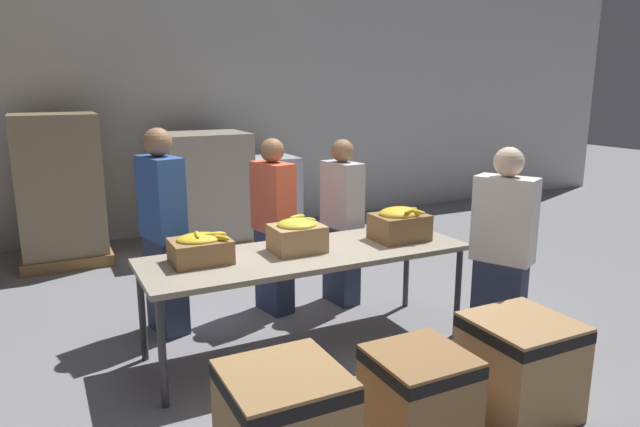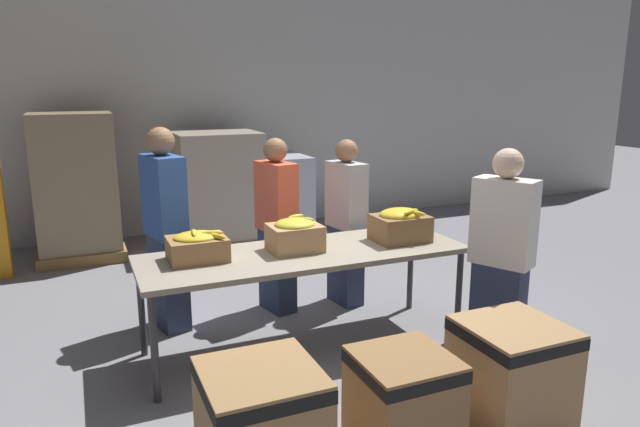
{
  "view_description": "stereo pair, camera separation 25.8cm",
  "coord_description": "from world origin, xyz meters",
  "px_view_note": "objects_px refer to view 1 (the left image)",
  "views": [
    {
      "loc": [
        -1.75,
        -3.71,
        2.01
      ],
      "look_at": [
        0.23,
        0.24,
        1.0
      ],
      "focal_mm": 32.0,
      "sensor_mm": 36.0,
      "label": 1
    },
    {
      "loc": [
        -1.52,
        -3.82,
        2.01
      ],
      "look_at": [
        0.23,
        0.24,
        1.0
      ],
      "focal_mm": 32.0,
      "sensor_mm": 36.0,
      "label": 2
    }
  ],
  "objects_px": {
    "volunteer_2": "(274,227)",
    "volunteer_3": "(502,256)",
    "volunteer_1": "(163,233)",
    "pallet_stack_2": "(204,191)",
    "sorting_table": "(307,258)",
    "pallet_stack_1": "(60,190)",
    "volunteer_0": "(342,223)",
    "banana_box_0": "(201,248)",
    "banana_box_1": "(297,235)",
    "banana_box_2": "(400,223)",
    "pallet_stack_0": "(256,197)",
    "donation_bin_1": "(419,396)",
    "donation_bin_2": "(520,363)",
    "donation_bin_0": "(284,427)"
  },
  "relations": [
    {
      "from": "banana_box_0",
      "to": "banana_box_1",
      "type": "relative_size",
      "value": 1.07
    },
    {
      "from": "banana_box_1",
      "to": "volunteer_3",
      "type": "bearing_deg",
      "value": -32.62
    },
    {
      "from": "sorting_table",
      "to": "volunteer_3",
      "type": "distance_m",
      "value": 1.43
    },
    {
      "from": "banana_box_2",
      "to": "donation_bin_2",
      "type": "relative_size",
      "value": 0.68
    },
    {
      "from": "volunteer_1",
      "to": "donation_bin_2",
      "type": "xyz_separation_m",
      "value": [
        1.68,
        -2.2,
        -0.5
      ]
    },
    {
      "from": "banana_box_1",
      "to": "pallet_stack_2",
      "type": "bearing_deg",
      "value": 87.42
    },
    {
      "from": "volunteer_0",
      "to": "banana_box_0",
      "type": "bearing_deg",
      "value": -75.06
    },
    {
      "from": "banana_box_2",
      "to": "volunteer_2",
      "type": "xyz_separation_m",
      "value": [
        -0.76,
        0.83,
        -0.14
      ]
    },
    {
      "from": "volunteer_3",
      "to": "pallet_stack_2",
      "type": "xyz_separation_m",
      "value": [
        -1.12,
        3.93,
        -0.08
      ]
    },
    {
      "from": "volunteer_2",
      "to": "banana_box_2",
      "type": "bearing_deg",
      "value": 30.32
    },
    {
      "from": "banana_box_1",
      "to": "banana_box_2",
      "type": "bearing_deg",
      "value": -4.85
    },
    {
      "from": "volunteer_2",
      "to": "volunteer_1",
      "type": "bearing_deg",
      "value": -101.6
    },
    {
      "from": "volunteer_3",
      "to": "pallet_stack_0",
      "type": "xyz_separation_m",
      "value": [
        -0.39,
        4.06,
        -0.25
      ]
    },
    {
      "from": "banana_box_0",
      "to": "donation_bin_1",
      "type": "xyz_separation_m",
      "value": [
        0.8,
        -1.49,
        -0.57
      ]
    },
    {
      "from": "banana_box_2",
      "to": "pallet_stack_2",
      "type": "xyz_separation_m",
      "value": [
        -0.73,
        3.2,
        -0.21
      ]
    },
    {
      "from": "volunteer_1",
      "to": "pallet_stack_2",
      "type": "xyz_separation_m",
      "value": [
        0.98,
        2.37,
        -0.13
      ]
    },
    {
      "from": "donation_bin_1",
      "to": "donation_bin_2",
      "type": "distance_m",
      "value": 0.76
    },
    {
      "from": "volunteer_1",
      "to": "volunteer_3",
      "type": "bearing_deg",
      "value": 40.74
    },
    {
      "from": "sorting_table",
      "to": "banana_box_0",
      "type": "bearing_deg",
      "value": 172.87
    },
    {
      "from": "volunteer_1",
      "to": "volunteer_2",
      "type": "relative_size",
      "value": 1.08
    },
    {
      "from": "sorting_table",
      "to": "donation_bin_1",
      "type": "bearing_deg",
      "value": -89.01
    },
    {
      "from": "banana_box_0",
      "to": "donation_bin_1",
      "type": "height_order",
      "value": "banana_box_0"
    },
    {
      "from": "sorting_table",
      "to": "donation_bin_1",
      "type": "distance_m",
      "value": 1.46
    },
    {
      "from": "banana_box_1",
      "to": "pallet_stack_1",
      "type": "relative_size",
      "value": 0.23
    },
    {
      "from": "volunteer_1",
      "to": "pallet_stack_0",
      "type": "height_order",
      "value": "volunteer_1"
    },
    {
      "from": "volunteer_3",
      "to": "pallet_stack_2",
      "type": "relative_size",
      "value": 1.1
    },
    {
      "from": "banana_box_2",
      "to": "volunteer_0",
      "type": "height_order",
      "value": "volunteer_0"
    },
    {
      "from": "sorting_table",
      "to": "banana_box_2",
      "type": "height_order",
      "value": "banana_box_2"
    },
    {
      "from": "banana_box_0",
      "to": "banana_box_2",
      "type": "distance_m",
      "value": 1.6
    },
    {
      "from": "sorting_table",
      "to": "pallet_stack_2",
      "type": "xyz_separation_m",
      "value": [
        0.08,
        3.17,
        -0.02
      ]
    },
    {
      "from": "banana_box_2",
      "to": "volunteer_0",
      "type": "distance_m",
      "value": 0.77
    },
    {
      "from": "banana_box_2",
      "to": "pallet_stack_2",
      "type": "bearing_deg",
      "value": 102.87
    },
    {
      "from": "volunteer_3",
      "to": "pallet_stack_1",
      "type": "bearing_deg",
      "value": 7.23
    },
    {
      "from": "volunteer_0",
      "to": "pallet_stack_2",
      "type": "bearing_deg",
      "value": -173.93
    },
    {
      "from": "volunteer_3",
      "to": "donation_bin_1",
      "type": "xyz_separation_m",
      "value": [
        -1.18,
        -0.63,
        -0.48
      ]
    },
    {
      "from": "volunteer_2",
      "to": "volunteer_3",
      "type": "distance_m",
      "value": 1.94
    },
    {
      "from": "banana_box_2",
      "to": "donation_bin_0",
      "type": "distance_m",
      "value": 2.18
    },
    {
      "from": "banana_box_2",
      "to": "pallet_stack_2",
      "type": "distance_m",
      "value": 3.29
    },
    {
      "from": "sorting_table",
      "to": "pallet_stack_1",
      "type": "relative_size",
      "value": 1.46
    },
    {
      "from": "volunteer_0",
      "to": "pallet_stack_2",
      "type": "xyz_separation_m",
      "value": [
        -0.61,
        2.45,
        -0.05
      ]
    },
    {
      "from": "banana_box_0",
      "to": "volunteer_3",
      "type": "height_order",
      "value": "volunteer_3"
    },
    {
      "from": "banana_box_2",
      "to": "pallet_stack_0",
      "type": "xyz_separation_m",
      "value": [
        0.01,
        3.33,
        -0.38
      ]
    },
    {
      "from": "volunteer_1",
      "to": "donation_bin_1",
      "type": "xyz_separation_m",
      "value": [
        0.92,
        -2.2,
        -0.53
      ]
    },
    {
      "from": "sorting_table",
      "to": "banana_box_1",
      "type": "xyz_separation_m",
      "value": [
        -0.06,
        0.05,
        0.18
      ]
    },
    {
      "from": "volunteer_3",
      "to": "donation_bin_2",
      "type": "distance_m",
      "value": 0.89
    },
    {
      "from": "donation_bin_2",
      "to": "pallet_stack_0",
      "type": "bearing_deg",
      "value": 89.53
    },
    {
      "from": "sorting_table",
      "to": "donation_bin_0",
      "type": "bearing_deg",
      "value": -119.53
    },
    {
      "from": "pallet_stack_2",
      "to": "banana_box_2",
      "type": "bearing_deg",
      "value": -77.13
    },
    {
      "from": "donation_bin_1",
      "to": "pallet_stack_1",
      "type": "xyz_separation_m",
      "value": [
        -1.57,
        4.67,
        0.53
      ]
    },
    {
      "from": "banana_box_1",
      "to": "pallet_stack_2",
      "type": "relative_size",
      "value": 0.27
    }
  ]
}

